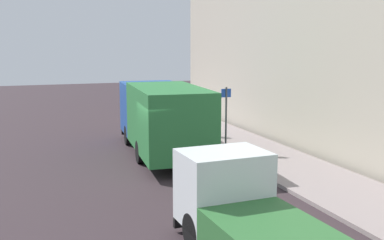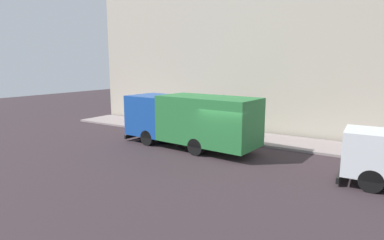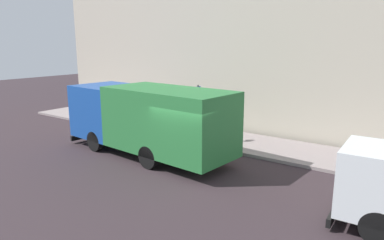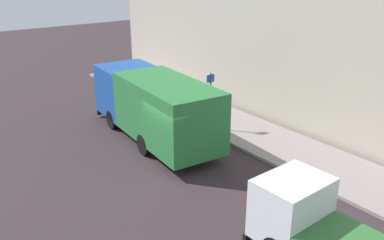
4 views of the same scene
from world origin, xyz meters
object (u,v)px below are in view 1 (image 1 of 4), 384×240
at_px(pedestrian_walking, 201,118).
at_px(street_sign_post, 226,114).
at_px(small_flatbed_truck, 246,214).
at_px(traffic_cone_orange, 192,127).
at_px(large_utility_truck, 162,115).

relative_size(pedestrian_walking, street_sign_post, 0.62).
distance_m(small_flatbed_truck, traffic_cone_orange, 13.93).
distance_m(large_utility_truck, street_sign_post, 2.73).
distance_m(traffic_cone_orange, street_sign_post, 4.46).
bearing_deg(small_flatbed_truck, large_utility_truck, 81.85).
distance_m(large_utility_truck, pedestrian_walking, 3.95).
bearing_deg(traffic_cone_orange, street_sign_post, -90.10).
distance_m(small_flatbed_truck, pedestrian_walking, 13.24).
bearing_deg(street_sign_post, small_flatbed_truck, -111.76).
relative_size(small_flatbed_truck, pedestrian_walking, 2.89).
relative_size(small_flatbed_truck, street_sign_post, 1.80).
height_order(pedestrian_walking, traffic_cone_orange, pedestrian_walking).
xyz_separation_m(small_flatbed_truck, traffic_cone_orange, (3.66, 13.43, -0.57)).
relative_size(large_utility_truck, pedestrian_walking, 4.91).
bearing_deg(traffic_cone_orange, pedestrian_walking, -75.00).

